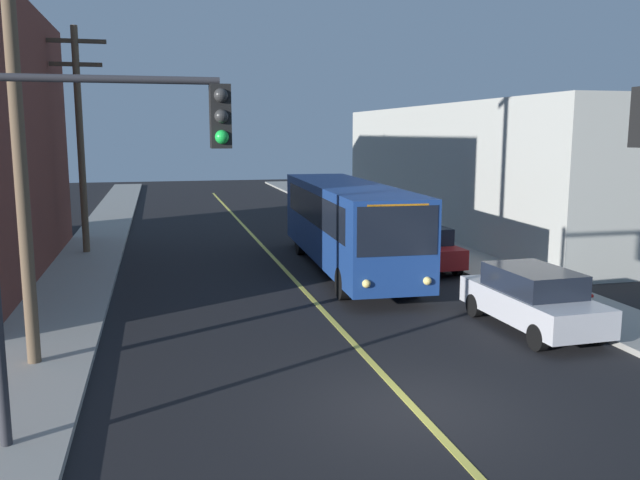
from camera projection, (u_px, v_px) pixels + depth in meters
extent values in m
plane|color=black|center=(415.00, 409.00, 12.18)|extent=(120.00, 120.00, 0.00)
cube|color=gray|center=(68.00, 298.00, 20.05)|extent=(2.50, 90.00, 0.15)
cube|color=gray|center=(500.00, 274.00, 23.46)|extent=(2.50, 90.00, 0.15)
cube|color=#D8CC4C|center=(275.00, 259.00, 26.56)|extent=(0.16, 60.00, 0.01)
cube|color=black|center=(40.00, 232.00, 23.10)|extent=(0.06, 11.56, 1.30)
cube|color=black|center=(34.00, 140.00, 22.58)|extent=(0.06, 11.56, 1.30)
cube|color=#B2B2A8|center=(529.00, 168.00, 34.57)|extent=(12.00, 24.61, 6.37)
cube|color=black|center=(422.00, 201.00, 33.42)|extent=(0.06, 17.23, 1.30)
cube|color=navy|center=(346.00, 221.00, 24.13)|extent=(3.05, 12.10, 2.75)
cube|color=black|center=(398.00, 231.00, 18.26)|extent=(2.35, 0.18, 1.40)
cube|color=black|center=(315.00, 191.00, 29.81)|extent=(2.30, 0.18, 1.10)
cube|color=black|center=(313.00, 208.00, 23.80)|extent=(0.48, 10.19, 1.10)
cube|color=black|center=(380.00, 206.00, 24.29)|extent=(0.48, 10.19, 1.10)
cube|color=orange|center=(398.00, 209.00, 18.17)|extent=(1.79, 0.13, 0.30)
sphere|color=#F9D872|center=(366.00, 284.00, 18.28)|extent=(0.24, 0.24, 0.24)
sphere|color=#F9D872|center=(427.00, 281.00, 18.63)|extent=(0.24, 0.24, 0.24)
cylinder|color=black|center=(343.00, 284.00, 20.06)|extent=(0.34, 1.01, 1.00)
cylinder|color=black|center=(413.00, 280.00, 20.50)|extent=(0.34, 1.01, 1.00)
cylinder|color=black|center=(300.00, 243.00, 27.51)|extent=(0.34, 1.01, 1.00)
cylinder|color=black|center=(352.00, 241.00, 27.95)|extent=(0.34, 1.01, 1.00)
cube|color=#B7B7BC|center=(532.00, 305.00, 16.95)|extent=(1.94, 4.46, 0.70)
cube|color=black|center=(533.00, 280.00, 16.85)|extent=(1.70, 2.51, 0.60)
cylinder|color=black|center=(538.00, 337.00, 15.37)|extent=(0.24, 0.65, 0.64)
cylinder|color=black|center=(596.00, 332.00, 15.80)|extent=(0.24, 0.65, 0.64)
cylinder|color=black|center=(475.00, 305.00, 18.22)|extent=(0.24, 0.65, 0.64)
cylinder|color=black|center=(525.00, 301.00, 18.65)|extent=(0.24, 0.65, 0.64)
cube|color=maroon|center=(419.00, 251.00, 24.66)|extent=(1.89, 4.44, 0.70)
cube|color=black|center=(420.00, 234.00, 24.56)|extent=(1.67, 2.50, 0.60)
cylinder|color=black|center=(415.00, 269.00, 23.08)|extent=(0.23, 0.64, 0.64)
cylinder|color=black|center=(457.00, 267.00, 23.49)|extent=(0.23, 0.64, 0.64)
cylinder|color=black|center=(385.00, 254.00, 25.94)|extent=(0.23, 0.64, 0.64)
cylinder|color=black|center=(423.00, 252.00, 26.35)|extent=(0.23, 0.64, 0.64)
cube|color=silver|center=(361.00, 225.00, 31.37)|extent=(1.85, 4.42, 0.70)
cube|color=black|center=(361.00, 212.00, 31.27)|extent=(1.65, 2.48, 0.60)
cylinder|color=black|center=(354.00, 238.00, 29.81)|extent=(0.23, 0.64, 0.64)
cylinder|color=black|center=(387.00, 237.00, 30.17)|extent=(0.23, 0.64, 0.64)
cylinder|color=black|center=(337.00, 229.00, 32.69)|extent=(0.23, 0.64, 0.64)
cylinder|color=black|center=(368.00, 228.00, 33.05)|extent=(0.23, 0.64, 0.64)
cylinder|color=brown|center=(14.00, 78.00, 13.26)|extent=(0.28, 0.28, 11.97)
cylinder|color=brown|center=(80.00, 141.00, 26.66)|extent=(0.28, 0.28, 9.07)
cube|color=#4C3D2D|center=(75.00, 41.00, 26.02)|extent=(2.40, 0.16, 0.16)
cube|color=#4C3D2D|center=(76.00, 64.00, 26.17)|extent=(2.00, 0.16, 0.16)
cylinder|color=#2D2D33|center=(103.00, 79.00, 9.96)|extent=(3.50, 0.12, 0.12)
cube|color=black|center=(220.00, 117.00, 10.46)|extent=(0.32, 0.36, 1.00)
sphere|color=#2D2D2D|center=(221.00, 95.00, 10.22)|extent=(0.22, 0.22, 0.22)
sphere|color=#2D2D2D|center=(221.00, 116.00, 10.28)|extent=(0.22, 0.22, 0.22)
sphere|color=green|center=(222.00, 137.00, 10.33)|extent=(0.22, 0.22, 0.22)
cylinder|color=red|center=(585.00, 300.00, 18.11)|extent=(0.26, 0.26, 0.70)
sphere|color=gold|center=(586.00, 287.00, 18.05)|extent=(0.24, 0.24, 0.24)
cylinder|color=red|center=(580.00, 297.00, 18.06)|extent=(0.12, 0.10, 0.10)
cylinder|color=red|center=(591.00, 296.00, 18.14)|extent=(0.12, 0.10, 0.10)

